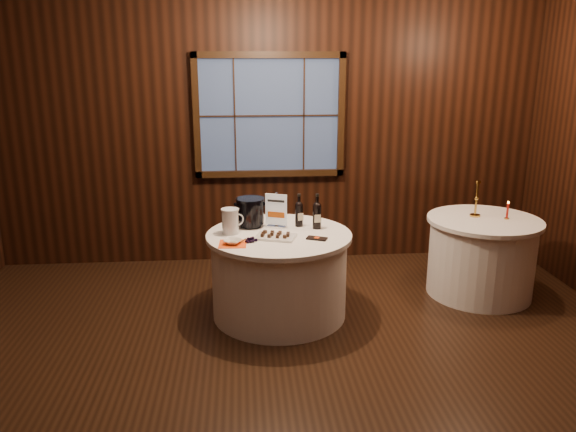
{
  "coord_description": "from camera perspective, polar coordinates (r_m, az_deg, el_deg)",
  "views": [
    {
      "loc": [
        -0.32,
        -3.69,
        2.26
      ],
      "look_at": [
        0.07,
        0.9,
        0.96
      ],
      "focal_mm": 35.0,
      "sensor_mm": 36.0,
      "label": 1
    }
  ],
  "objects": [
    {
      "name": "orange_napkin",
      "position": [
        4.67,
        -5.64,
        -2.84
      ],
      "size": [
        0.24,
        0.24,
        0.0
      ],
      "primitive_type": "cube",
      "rotation": [
        0.0,
        0.0,
        -0.05
      ],
      "color": "#FC5015",
      "rests_on": "main_table"
    },
    {
      "name": "chocolate_plate",
      "position": [
        4.8,
        -1.28,
        -2.03
      ],
      "size": [
        0.39,
        0.31,
        0.05
      ],
      "rotation": [
        0.0,
        0.0,
        -0.31
      ],
      "color": "white",
      "rests_on": "main_table"
    },
    {
      "name": "cracker_bowl",
      "position": [
        4.66,
        -5.65,
        -2.61
      ],
      "size": [
        0.18,
        0.18,
        0.03
      ],
      "primitive_type": "imported",
      "rotation": [
        0.0,
        0.0,
        -0.34
      ],
      "color": "white",
      "rests_on": "orange_napkin"
    },
    {
      "name": "red_candle",
      "position": [
        5.74,
        21.39,
        0.38
      ],
      "size": [
        0.05,
        0.05,
        0.17
      ],
      "color": "gold",
      "rests_on": "side_table"
    },
    {
      "name": "side_table",
      "position": [
        5.81,
        19.02,
        -3.88
      ],
      "size": [
        1.08,
        1.08,
        0.77
      ],
      "color": "white",
      "rests_on": "ground"
    },
    {
      "name": "port_bottle_left",
      "position": [
        5.1,
        1.13,
        0.38
      ],
      "size": [
        0.07,
        0.08,
        0.3
      ],
      "rotation": [
        0.0,
        0.0,
        0.33
      ],
      "color": "black",
      "rests_on": "main_table"
    },
    {
      "name": "port_bottle_right",
      "position": [
        5.04,
        2.96,
        0.25
      ],
      "size": [
        0.08,
        0.08,
        0.32
      ],
      "rotation": [
        0.0,
        0.0,
        0.02
      ],
      "color": "black",
      "rests_on": "main_table"
    },
    {
      "name": "grape_bunch",
      "position": [
        4.69,
        -3.75,
        -2.48
      ],
      "size": [
        0.17,
        0.1,
        0.04
      ],
      "rotation": [
        0.0,
        0.0,
        0.33
      ],
      "color": "black",
      "rests_on": "main_table"
    },
    {
      "name": "chocolate_box",
      "position": [
        4.78,
        2.95,
        -2.29
      ],
      "size": [
        0.19,
        0.15,
        0.01
      ],
      "primitive_type": "cube",
      "rotation": [
        0.0,
        0.0,
        -0.42
      ],
      "color": "black",
      "rests_on": "main_table"
    },
    {
      "name": "ground",
      "position": [
        4.34,
        0.07,
        -15.6
      ],
      "size": [
        6.0,
        6.0,
        0.0
      ],
      "primitive_type": "plane",
      "color": "black",
      "rests_on": "ground"
    },
    {
      "name": "glass_pitcher",
      "position": [
        4.92,
        -5.86,
        -0.52
      ],
      "size": [
        0.21,
        0.16,
        0.22
      ],
      "rotation": [
        0.0,
        0.0,
        0.41
      ],
      "color": "silver",
      "rests_on": "main_table"
    },
    {
      "name": "back_wall",
      "position": [
        6.22,
        -1.9,
        9.21
      ],
      "size": [
        6.0,
        0.1,
        3.0
      ],
      "color": "black",
      "rests_on": "ground"
    },
    {
      "name": "brass_candlestick",
      "position": [
        5.72,
        18.56,
        1.21
      ],
      "size": [
        0.1,
        0.1,
        0.36
      ],
      "color": "gold",
      "rests_on": "side_table"
    },
    {
      "name": "sign_stand",
      "position": [
        5.07,
        -1.16,
        0.03
      ],
      "size": [
        0.19,
        0.15,
        0.33
      ],
      "rotation": [
        0.0,
        0.0,
        -0.37
      ],
      "color": "silver",
      "rests_on": "main_table"
    },
    {
      "name": "ice_bucket",
      "position": [
        5.1,
        -3.84,
        0.44
      ],
      "size": [
        0.26,
        0.26,
        0.27
      ],
      "color": "black",
      "rests_on": "main_table"
    },
    {
      "name": "main_table",
      "position": [
        5.06,
        -0.9,
        -5.91
      ],
      "size": [
        1.28,
        1.28,
        0.77
      ],
      "color": "white",
      "rests_on": "ground"
    }
  ]
}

